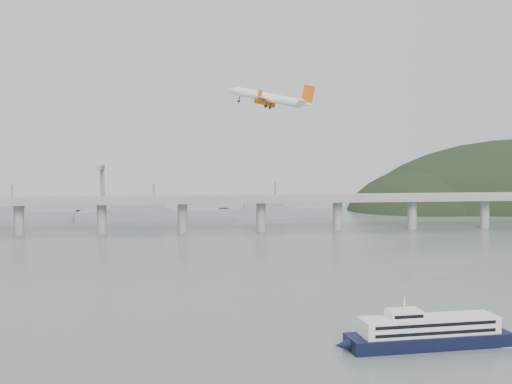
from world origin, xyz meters
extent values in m
plane|color=slate|center=(0.00, 0.00, 0.00)|extent=(900.00, 900.00, 0.00)
cube|color=gray|center=(0.00, 200.00, 20.00)|extent=(800.00, 22.00, 2.20)
cube|color=gray|center=(0.00, 189.50, 22.00)|extent=(800.00, 0.60, 1.80)
cube|color=gray|center=(0.00, 210.50, 22.00)|extent=(800.00, 0.60, 1.80)
cylinder|color=gray|center=(-130.00, 200.00, 9.50)|extent=(6.00, 6.00, 21.00)
cylinder|color=gray|center=(-80.00, 200.00, 9.50)|extent=(6.00, 6.00, 21.00)
cylinder|color=gray|center=(-30.00, 200.00, 9.50)|extent=(6.00, 6.00, 21.00)
cylinder|color=gray|center=(20.00, 200.00, 9.50)|extent=(6.00, 6.00, 21.00)
cylinder|color=gray|center=(70.00, 200.00, 9.50)|extent=(6.00, 6.00, 21.00)
cylinder|color=gray|center=(120.00, 200.00, 9.50)|extent=(6.00, 6.00, 21.00)
cylinder|color=gray|center=(170.00, 200.00, 9.50)|extent=(6.00, 6.00, 21.00)
ellipsoid|color=black|center=(175.00, 320.00, -12.00)|extent=(140.00, 110.00, 96.00)
cube|color=gray|center=(-150.00, 270.00, 4.00)|extent=(95.67, 20.15, 8.00)
cylinder|color=gray|center=(-150.00, 270.00, 20.00)|extent=(1.60, 1.60, 14.00)
cube|color=gray|center=(-50.00, 265.00, 4.00)|extent=(110.55, 21.43, 8.00)
cube|color=gray|center=(-61.00, 265.00, 12.00)|extent=(39.01, 16.73, 8.00)
cylinder|color=gray|center=(-50.00, 265.00, 20.00)|extent=(1.60, 1.60, 14.00)
cube|color=gray|center=(40.00, 275.00, 4.00)|extent=(85.00, 13.60, 8.00)
cube|color=gray|center=(31.50, 275.00, 12.00)|extent=(29.75, 11.90, 8.00)
cylinder|color=gray|center=(40.00, 275.00, 20.00)|extent=(1.60, 1.60, 14.00)
cube|color=gray|center=(-90.00, 300.00, 20.00)|extent=(3.00, 3.00, 40.00)
cube|color=gray|center=(-90.00, 290.00, 38.00)|extent=(3.00, 28.00, 3.00)
cube|color=black|center=(36.50, -50.59, 1.87)|extent=(47.45, 15.20, 3.73)
cone|color=black|center=(11.40, -52.77, 1.87)|extent=(4.97, 4.12, 3.73)
cube|color=white|center=(36.50, -50.59, 6.06)|extent=(39.85, 12.69, 4.67)
cube|color=black|center=(36.90, -55.28, 7.28)|extent=(35.34, 3.22, 0.93)
cube|color=black|center=(36.90, -55.28, 5.04)|extent=(35.34, 3.22, 0.93)
cube|color=black|center=(36.09, -45.89, 7.28)|extent=(35.34, 3.22, 0.93)
cube|color=black|center=(36.09, -45.89, 5.04)|extent=(35.34, 3.22, 0.93)
cube|color=white|center=(29.06, -51.23, 9.61)|extent=(9.86, 7.32, 2.43)
cube|color=black|center=(29.35, -54.53, 9.61)|extent=(8.38, 0.84, 0.93)
cylinder|color=white|center=(29.06, -51.23, 12.60)|extent=(0.51, 0.51, 3.73)
cylinder|color=white|center=(8.36, 81.02, 77.59)|extent=(29.42, 19.73, 10.53)
cone|color=white|center=(-7.31, 89.24, 81.31)|extent=(6.62, 6.15, 4.95)
cone|color=white|center=(24.63, 72.51, 74.31)|extent=(7.47, 6.39, 5.19)
cube|color=white|center=(9.10, 80.56, 76.26)|extent=(22.44, 36.75, 3.52)
cube|color=white|center=(23.81, 72.99, 75.31)|extent=(9.36, 13.72, 1.71)
cube|color=#CC520D|center=(25.56, 72.29, 78.72)|extent=(6.10, 3.03, 8.24)
cylinder|color=#CC520D|center=(10.13, 86.94, 74.74)|extent=(5.79, 4.86, 3.55)
cylinder|color=black|center=(8.08, 88.02, 75.23)|extent=(2.04, 2.63, 2.63)
cube|color=white|center=(10.37, 86.88, 75.84)|extent=(2.86, 1.60, 1.92)
cylinder|color=#CC520D|center=(4.48, 75.88, 75.38)|extent=(5.79, 4.86, 3.55)
cylinder|color=black|center=(2.43, 76.96, 75.86)|extent=(2.04, 2.63, 2.63)
cube|color=white|center=(4.72, 75.83, 76.48)|extent=(2.86, 1.60, 1.92)
cylinder|color=black|center=(10.02, 83.27, 74.12)|extent=(1.10, 0.68, 2.75)
cylinder|color=black|center=(9.76, 83.34, 72.90)|extent=(1.54, 1.03, 1.49)
cylinder|color=black|center=(7.35, 78.05, 74.42)|extent=(1.10, 0.68, 2.75)
cylinder|color=black|center=(7.09, 78.11, 73.20)|extent=(1.54, 1.03, 1.49)
cylinder|color=black|center=(-4.05, 87.34, 77.29)|extent=(1.10, 0.68, 2.75)
cylinder|color=black|center=(-4.30, 87.40, 76.08)|extent=(1.54, 1.03, 1.49)
cube|color=#CC520D|center=(20.07, 96.55, 76.13)|extent=(2.23, 1.16, 3.03)
cube|color=#CC520D|center=(2.61, 62.38, 78.10)|extent=(2.23, 1.16, 3.03)
camera|label=1|loc=(-33.20, -231.63, 57.24)|focal=48.00mm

